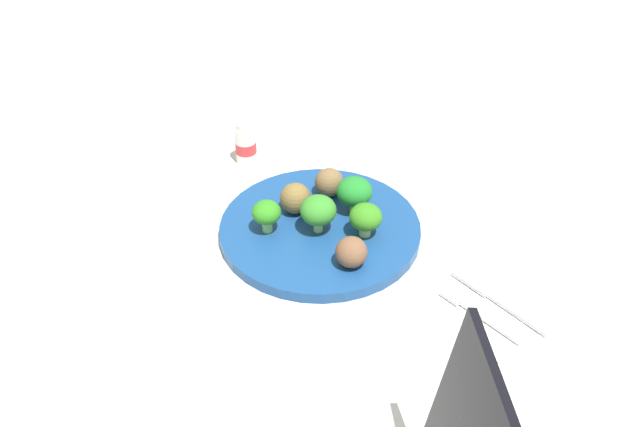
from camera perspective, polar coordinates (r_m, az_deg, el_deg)
ground_plane at (r=1.02m, az=-0.00°, el=-1.62°), size 4.00×4.00×0.00m
plate at (r=1.01m, az=-0.00°, el=-1.26°), size 0.28×0.28×0.02m
broccoli_floret_center at (r=0.98m, az=-4.23°, el=0.03°), size 0.04×0.04×0.05m
broccoli_floret_front_right at (r=1.02m, az=2.72°, el=1.71°), size 0.05×0.05×0.05m
broccoli_floret_mid_left at (r=0.97m, az=3.61°, el=-0.32°), size 0.04×0.04×0.05m
broccoli_floret_mid_right at (r=0.98m, az=-0.14°, el=0.22°), size 0.05×0.05×0.05m
meatball_front_right at (r=0.93m, az=2.48°, el=-3.05°), size 0.04×0.04×0.04m
meatball_back_left at (r=1.02m, az=-1.84°, el=1.27°), size 0.04×0.04×0.04m
meatball_mid_left at (r=1.05m, az=0.73°, el=2.47°), size 0.04×0.04×0.04m
napkin at (r=0.92m, az=13.26°, el=-7.40°), size 0.18×0.14×0.01m
fork at (r=0.91m, az=12.22°, el=-7.48°), size 0.12×0.03×0.01m
knife at (r=0.94m, az=13.64°, el=-6.42°), size 0.15×0.03×0.01m
yogurt_bottle at (r=1.16m, az=-5.86°, el=5.43°), size 0.03×0.03×0.07m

